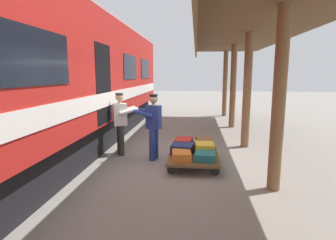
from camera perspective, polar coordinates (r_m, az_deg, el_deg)
name	(u,v)px	position (r m, az deg, el deg)	size (l,w,h in m)	color
ground_plane	(182,161)	(7.10, 2.94, -8.50)	(60.00, 60.00, 0.00)	gray
platform_canopy	(260,28)	(6.98, 18.76, 17.85)	(3.20, 16.70, 3.56)	brown
train_car	(48,80)	(7.76, -23.93, 7.72)	(3.02, 16.18, 4.00)	#B21E19
luggage_cart	(193,155)	(6.79, 5.35, -7.31)	(1.19, 1.79, 0.28)	brown
suitcase_navy_fabric	(183,148)	(6.75, 3.08, -5.98)	(0.52, 0.55, 0.23)	navy
suitcase_teal_softside	(205,156)	(6.28, 7.79, -7.49)	(0.45, 0.54, 0.18)	#1E666B
suitcase_red_plastic	(184,143)	(7.22, 3.27, -4.88)	(0.43, 0.59, 0.25)	#AD231E
suitcase_orange_carryall	(182,155)	(6.29, 2.85, -7.38)	(0.42, 0.56, 0.19)	#CC6B23
suitcase_yellow_case	(205,148)	(6.74, 7.66, -5.90)	(0.44, 0.58, 0.27)	gold
suitcase_brown_leather	(204,143)	(7.22, 7.55, -4.84)	(0.37, 0.53, 0.28)	brown
porter_in_overalls	(153,125)	(6.99, -3.18, -0.97)	(0.72, 0.54, 1.70)	navy
porter_by_door	(121,121)	(7.55, -9.86, -0.31)	(0.74, 0.61, 1.70)	#332D28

